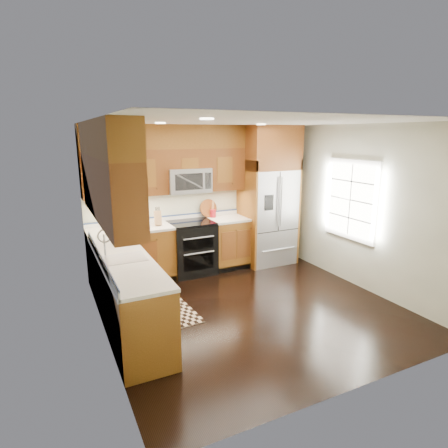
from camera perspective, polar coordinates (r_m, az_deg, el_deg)
name	(u,v)px	position (r m, az deg, el deg)	size (l,w,h in m)	color
ground	(250,307)	(5.56, 4.03, -12.55)	(4.00, 4.00, 0.00)	black
wall_back	(197,198)	(6.90, -4.09, 3.97)	(4.00, 0.02, 2.60)	silver
wall_left	(100,237)	(4.50, -18.40, -1.91)	(0.02, 4.00, 2.60)	silver
wall_right	(361,208)	(6.35, 20.10, 2.34)	(0.02, 4.00, 2.60)	silver
window	(351,200)	(6.46, 18.77, 3.52)	(0.04, 1.10, 1.30)	white
base_cabinets	(149,271)	(5.73, -11.34, -7.10)	(2.85, 3.00, 0.90)	#90551B
countertop	(155,238)	(5.73, -10.48, -2.12)	(2.86, 3.01, 0.04)	white
upper_cabinets	(146,164)	(5.59, -11.79, 8.97)	(2.85, 3.00, 1.15)	brown
range	(192,248)	(6.70, -4.90, -3.65)	(0.76, 0.67, 0.95)	black
microwave	(188,180)	(6.57, -5.53, 6.63)	(0.76, 0.40, 0.42)	#B2B2B7
refrigerator	(268,196)	(7.16, 6.76, 4.29)	(0.98, 0.75, 2.60)	#B2B2B7
sink_faucet	(121,254)	(4.84, -15.39, -4.43)	(0.54, 0.44, 0.37)	#B2B2B7
rug	(159,309)	(5.58, -9.81, -12.58)	(0.81, 1.34, 0.01)	black
knife_block	(158,218)	(6.42, -10.06, 0.95)	(0.14, 0.17, 0.31)	tan
utensil_crock	(213,212)	(6.92, -1.69, 1.90)	(0.13, 0.13, 0.31)	maroon
cutting_board	(208,216)	(6.97, -2.38, 1.17)	(0.34, 0.34, 0.02)	brown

